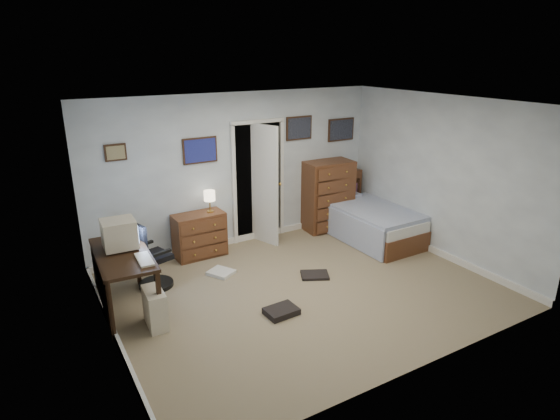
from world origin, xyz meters
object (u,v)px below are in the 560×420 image
object	(u,v)px
tall_dresser	(328,196)
bed	(369,222)
office_chair	(151,263)
computer_desk	(116,268)
low_dresser	(200,235)

from	to	relation	value
tall_dresser	bed	bearing A→B (deg)	-61.06
office_chair	bed	size ratio (longest dim) A/B	0.51
office_chair	computer_desk	bearing A→B (deg)	-158.69
computer_desk	low_dresser	bearing A→B (deg)	38.79
low_dresser	bed	world-z (taller)	low_dresser
computer_desk	tall_dresser	world-z (taller)	tall_dresser
tall_dresser	bed	xyz separation A→B (m)	(0.35, -0.75, -0.34)
computer_desk	office_chair	xyz separation A→B (m)	(0.52, 0.41, -0.22)
low_dresser	tall_dresser	distance (m)	2.47
low_dresser	office_chair	bearing A→B (deg)	-146.95
low_dresser	bed	size ratio (longest dim) A/B	0.42
low_dresser	tall_dresser	xyz separation A→B (m)	(2.45, -0.02, 0.28)
computer_desk	tall_dresser	distance (m)	4.07
low_dresser	bed	bearing A→B (deg)	-17.22
computer_desk	tall_dresser	xyz separation A→B (m)	(3.93, 1.05, 0.03)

